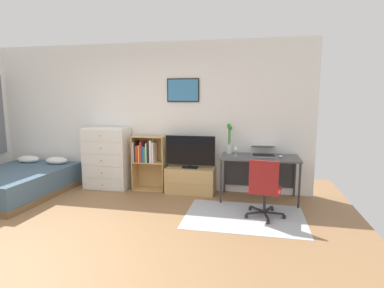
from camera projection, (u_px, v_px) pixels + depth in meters
ground_plane at (76, 243)px, 3.62m from camera, size 7.20×7.20×0.00m
wall_back_with_posters at (146, 116)px, 5.77m from camera, size 6.12×0.09×2.70m
area_rug at (244, 217)px, 4.41m from camera, size 1.70×1.20×0.01m
bed at (17, 183)px, 5.37m from camera, size 1.46×1.93×0.57m
dresser at (107, 158)px, 5.76m from camera, size 0.83×0.46×1.15m
bookshelf at (148, 158)px, 5.66m from camera, size 0.60×0.30×1.01m
tv_stand at (190, 180)px, 5.50m from camera, size 0.87×0.41×0.47m
television at (190, 152)px, 5.40m from camera, size 0.89×0.16×0.58m
desk at (259, 163)px, 5.16m from camera, size 1.27×0.65×0.74m
office_chair at (264, 187)px, 4.29m from camera, size 0.58×0.58×0.86m
laptop at (263, 151)px, 5.17m from camera, size 0.42×0.45×0.17m
computer_mouse at (281, 156)px, 4.99m from camera, size 0.06×0.10×0.03m
bamboo_vase at (229, 139)px, 5.32m from camera, size 0.10×0.10×0.52m
wine_glass at (236, 148)px, 5.10m from camera, size 0.07×0.07×0.18m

